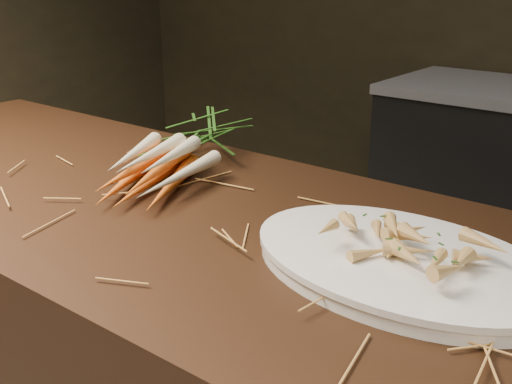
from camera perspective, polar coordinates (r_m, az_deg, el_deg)
straw_bedding at (r=1.08m, az=-1.88°, el=-2.30°), size 1.40×0.60×0.02m
root_veg_bunch at (r=1.35m, az=-6.90°, el=3.84°), size 0.34×0.53×0.10m
serving_platter at (r=0.93m, az=12.67°, el=-6.36°), size 0.48×0.34×0.02m
roasted_veg_heap at (r=0.92m, az=12.85°, el=-4.27°), size 0.23×0.18×0.05m
serving_fork at (r=0.85m, az=21.42°, el=-8.97°), size 0.15×0.11×0.00m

